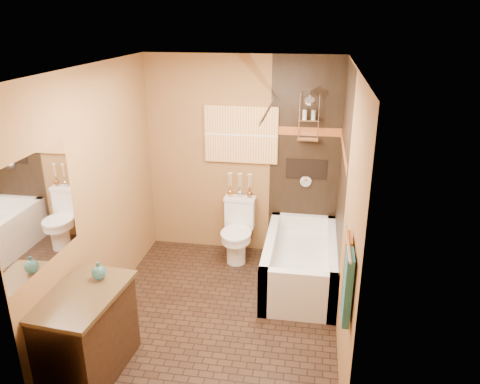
% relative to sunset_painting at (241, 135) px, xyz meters
% --- Properties ---
extents(floor, '(3.00, 3.00, 0.00)m').
position_rel_sunset_painting_xyz_m(floor, '(0.01, -1.48, -1.55)').
color(floor, black).
rests_on(floor, ground).
extents(wall_left, '(0.02, 3.00, 2.50)m').
position_rel_sunset_painting_xyz_m(wall_left, '(-1.19, -1.48, -0.30)').
color(wall_left, olive).
rests_on(wall_left, floor).
extents(wall_right, '(0.02, 3.00, 2.50)m').
position_rel_sunset_painting_xyz_m(wall_right, '(1.21, -1.48, -0.30)').
color(wall_right, olive).
rests_on(wall_right, floor).
extents(wall_back, '(2.40, 0.02, 2.50)m').
position_rel_sunset_painting_xyz_m(wall_back, '(0.01, 0.02, -0.30)').
color(wall_back, olive).
rests_on(wall_back, floor).
extents(wall_front, '(2.40, 0.02, 2.50)m').
position_rel_sunset_painting_xyz_m(wall_front, '(0.01, -2.98, -0.30)').
color(wall_front, olive).
rests_on(wall_front, floor).
extents(ceiling, '(3.00, 3.00, 0.00)m').
position_rel_sunset_painting_xyz_m(ceiling, '(0.01, -1.48, 0.95)').
color(ceiling, silver).
rests_on(ceiling, wall_back).
extents(alcove_tile_back, '(0.85, 0.01, 2.50)m').
position_rel_sunset_painting_xyz_m(alcove_tile_back, '(0.78, 0.01, -0.30)').
color(alcove_tile_back, black).
rests_on(alcove_tile_back, wall_back).
extents(alcove_tile_right, '(0.01, 1.50, 2.50)m').
position_rel_sunset_painting_xyz_m(alcove_tile_right, '(1.20, -0.73, -0.30)').
color(alcove_tile_right, black).
rests_on(alcove_tile_right, wall_right).
extents(mosaic_band_back, '(0.85, 0.01, 0.10)m').
position_rel_sunset_painting_xyz_m(mosaic_band_back, '(0.78, 0.00, 0.07)').
color(mosaic_band_back, maroon).
rests_on(mosaic_band_back, alcove_tile_back).
extents(mosaic_band_right, '(0.01, 1.50, 0.10)m').
position_rel_sunset_painting_xyz_m(mosaic_band_right, '(1.19, -0.73, 0.07)').
color(mosaic_band_right, maroon).
rests_on(mosaic_band_right, alcove_tile_right).
extents(alcove_niche, '(0.50, 0.01, 0.25)m').
position_rel_sunset_painting_xyz_m(alcove_niche, '(0.81, 0.01, -0.40)').
color(alcove_niche, black).
rests_on(alcove_niche, alcove_tile_back).
extents(shower_fixtures, '(0.24, 0.33, 1.16)m').
position_rel_sunset_painting_xyz_m(shower_fixtures, '(0.81, -0.10, 0.12)').
color(shower_fixtures, silver).
rests_on(shower_fixtures, floor).
extents(curtain_rod, '(0.03, 1.55, 0.03)m').
position_rel_sunset_painting_xyz_m(curtain_rod, '(0.41, -0.73, 0.47)').
color(curtain_rod, silver).
rests_on(curtain_rod, wall_back).
extents(towel_bar, '(0.02, 0.55, 0.02)m').
position_rel_sunset_painting_xyz_m(towel_bar, '(1.16, -2.53, -0.10)').
color(towel_bar, silver).
rests_on(towel_bar, wall_right).
extents(towel_teal, '(0.05, 0.22, 0.52)m').
position_rel_sunset_painting_xyz_m(towel_teal, '(1.17, -2.66, -0.37)').
color(towel_teal, '#1E5066').
rests_on(towel_teal, towel_bar).
extents(towel_rust, '(0.05, 0.22, 0.52)m').
position_rel_sunset_painting_xyz_m(towel_rust, '(1.17, -2.40, -0.37)').
color(towel_rust, '#975A1B').
rests_on(towel_rust, towel_bar).
extents(sunset_painting, '(0.90, 0.04, 0.70)m').
position_rel_sunset_painting_xyz_m(sunset_painting, '(0.00, 0.00, 0.00)').
color(sunset_painting, orange).
rests_on(sunset_painting, wall_back).
extents(vanity_mirror, '(0.01, 1.00, 0.90)m').
position_rel_sunset_painting_xyz_m(vanity_mirror, '(-1.18, -2.48, -0.05)').
color(vanity_mirror, white).
rests_on(vanity_mirror, wall_left).
extents(bathtub, '(0.80, 1.50, 0.55)m').
position_rel_sunset_painting_xyz_m(bathtub, '(0.81, -0.73, -1.33)').
color(bathtub, white).
rests_on(bathtub, floor).
extents(toilet, '(0.39, 0.58, 0.77)m').
position_rel_sunset_painting_xyz_m(toilet, '(0.00, -0.26, -1.16)').
color(toilet, white).
rests_on(toilet, floor).
extents(vanity, '(0.62, 0.94, 0.79)m').
position_rel_sunset_painting_xyz_m(vanity, '(-0.92, -2.48, -1.15)').
color(vanity, black).
rests_on(vanity, floor).
extents(teal_bottle, '(0.13, 0.13, 0.20)m').
position_rel_sunset_painting_xyz_m(teal_bottle, '(-0.87, -2.24, -0.68)').
color(teal_bottle, '#266F72').
rests_on(teal_bottle, vanity).
extents(bud_vases, '(0.31, 0.07, 0.31)m').
position_rel_sunset_painting_xyz_m(bud_vases, '(0.00, -0.09, -0.62)').
color(bud_vases, gold).
rests_on(bud_vases, toilet).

